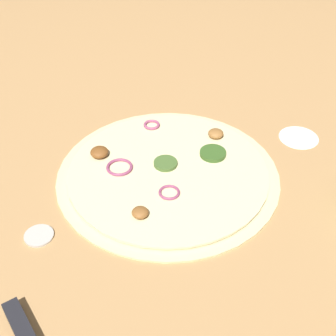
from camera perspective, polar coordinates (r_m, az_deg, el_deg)
The scene contains 4 objects.
ground_plane at distance 0.79m, azimuth 0.00°, elevation -0.92°, with size 3.00×3.00×0.00m, color tan.
pizza at distance 0.79m, azimuth -0.06°, elevation -0.54°, with size 0.37×0.37×0.03m.
loose_cap at distance 0.71m, azimuth -15.48°, elevation -7.86°, with size 0.04×0.04×0.01m.
flour_patch at distance 0.91m, azimuth 15.64°, elevation 3.61°, with size 0.07×0.07×0.00m.
Camera 1 is at (0.34, -0.49, 0.52)m, focal length 50.00 mm.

